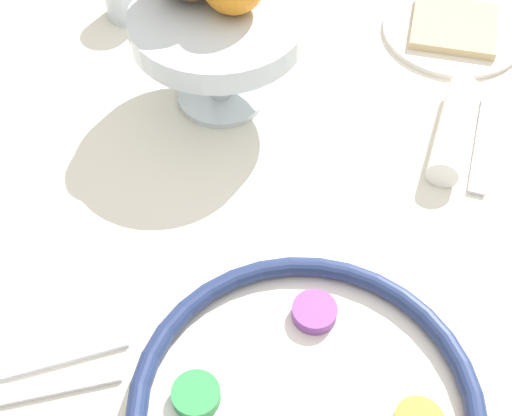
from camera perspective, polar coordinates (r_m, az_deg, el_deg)
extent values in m
cube|color=silver|center=(1.10, 2.84, -13.42)|extent=(1.39, 0.97, 0.73)
cylinder|color=silver|center=(0.68, 3.95, -16.11)|extent=(0.32, 0.32, 0.01)
torus|color=navy|center=(0.67, 4.03, -15.61)|extent=(0.32, 0.32, 0.02)
cylinder|color=#844299|center=(0.71, 4.70, -8.29)|extent=(0.05, 0.05, 0.01)
cylinder|color=#33934C|center=(0.67, -4.82, -14.69)|extent=(0.05, 0.05, 0.01)
cylinder|color=silver|center=(0.93, -2.81, 8.94)|extent=(0.11, 0.11, 0.01)
cylinder|color=silver|center=(0.90, -2.94, 11.29)|extent=(0.03, 0.03, 0.09)
cylinder|color=silver|center=(0.86, -3.10, 14.40)|extent=(0.21, 0.21, 0.03)
cylinder|color=silver|center=(1.07, 15.45, 13.42)|extent=(0.20, 0.20, 0.01)
cube|color=#D1B784|center=(1.06, 15.57, 13.85)|extent=(0.13, 0.13, 0.01)
cylinder|color=white|center=(0.90, 15.52, 6.09)|extent=(0.16, 0.07, 0.04)
cube|color=silver|center=(0.72, -18.14, -13.78)|extent=(0.08, 0.18, 0.01)
cube|color=silver|center=(0.73, -17.40, -11.71)|extent=(0.09, 0.18, 0.01)
cube|color=silver|center=(0.91, 17.73, 4.91)|extent=(0.17, 0.05, 0.01)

